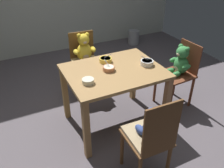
{
  "coord_description": "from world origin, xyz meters",
  "views": [
    {
      "loc": [
        -1.03,
        -2.06,
        2.0
      ],
      "look_at": [
        0.0,
        0.05,
        0.54
      ],
      "focal_mm": 38.2,
      "sensor_mm": 36.0,
      "label": 1
    }
  ],
  "objects_px": {
    "porridge_bowl_terracotta_center": "(109,68)",
    "metal_pail": "(134,37)",
    "teddy_chair_near_front": "(150,133)",
    "porridge_bowl_white_near_right": "(147,63)",
    "porridge_bowl_cream_near_left": "(88,81)",
    "teddy_chair_far_center": "(85,55)",
    "dining_table": "(114,79)",
    "porridge_bowl_yellow_far_center": "(106,60)",
    "teddy_chair_near_right": "(180,66)"
  },
  "relations": [
    {
      "from": "porridge_bowl_terracotta_center",
      "to": "metal_pail",
      "type": "xyz_separation_m",
      "value": [
        1.6,
        2.13,
        -0.63
      ]
    },
    {
      "from": "teddy_chair_near_front",
      "to": "porridge_bowl_white_near_right",
      "type": "height_order",
      "value": "teddy_chair_near_front"
    },
    {
      "from": "metal_pail",
      "to": "porridge_bowl_white_near_right",
      "type": "bearing_deg",
      "value": -117.7
    },
    {
      "from": "porridge_bowl_cream_near_left",
      "to": "teddy_chair_far_center",
      "type": "bearing_deg",
      "value": 71.88
    },
    {
      "from": "dining_table",
      "to": "teddy_chair_far_center",
      "type": "distance_m",
      "value": 0.83
    },
    {
      "from": "teddy_chair_far_center",
      "to": "dining_table",
      "type": "bearing_deg",
      "value": 6.61
    },
    {
      "from": "porridge_bowl_white_near_right",
      "to": "teddy_chair_near_front",
      "type": "bearing_deg",
      "value": -120.52
    },
    {
      "from": "porridge_bowl_white_near_right",
      "to": "metal_pail",
      "type": "relative_size",
      "value": 0.54
    },
    {
      "from": "dining_table",
      "to": "porridge_bowl_white_near_right",
      "type": "height_order",
      "value": "porridge_bowl_white_near_right"
    },
    {
      "from": "porridge_bowl_yellow_far_center",
      "to": "metal_pail",
      "type": "distance_m",
      "value": 2.56
    },
    {
      "from": "teddy_chair_near_right",
      "to": "porridge_bowl_terracotta_center",
      "type": "xyz_separation_m",
      "value": [
        -1.02,
        0.0,
        0.2
      ]
    },
    {
      "from": "teddy_chair_near_right",
      "to": "porridge_bowl_white_near_right",
      "type": "distance_m",
      "value": 0.61
    },
    {
      "from": "teddy_chair_near_front",
      "to": "porridge_bowl_terracotta_center",
      "type": "bearing_deg",
      "value": 0.73
    },
    {
      "from": "teddy_chair_far_center",
      "to": "metal_pail",
      "type": "xyz_separation_m",
      "value": [
        1.59,
        1.32,
        -0.44
      ]
    },
    {
      "from": "porridge_bowl_white_near_right",
      "to": "metal_pail",
      "type": "distance_m",
      "value": 2.57
    },
    {
      "from": "porridge_bowl_cream_near_left",
      "to": "porridge_bowl_yellow_far_center",
      "type": "distance_m",
      "value": 0.5
    },
    {
      "from": "porridge_bowl_cream_near_left",
      "to": "metal_pail",
      "type": "xyz_separation_m",
      "value": [
        1.91,
        2.28,
        -0.63
      ]
    },
    {
      "from": "porridge_bowl_white_near_right",
      "to": "porridge_bowl_yellow_far_center",
      "type": "xyz_separation_m",
      "value": [
        -0.39,
        0.28,
        -0.0
      ]
    },
    {
      "from": "porridge_bowl_cream_near_left",
      "to": "teddy_chair_near_front",
      "type": "bearing_deg",
      "value": -67.57
    },
    {
      "from": "porridge_bowl_yellow_far_center",
      "to": "metal_pail",
      "type": "xyz_separation_m",
      "value": [
        1.55,
        1.93,
        -0.63
      ]
    },
    {
      "from": "porridge_bowl_white_near_right",
      "to": "porridge_bowl_yellow_far_center",
      "type": "distance_m",
      "value": 0.48
    },
    {
      "from": "dining_table",
      "to": "porridge_bowl_white_near_right",
      "type": "bearing_deg",
      "value": -8.17
    },
    {
      "from": "porridge_bowl_cream_near_left",
      "to": "porridge_bowl_terracotta_center",
      "type": "bearing_deg",
      "value": 26.64
    },
    {
      "from": "teddy_chair_near_right",
      "to": "porridge_bowl_cream_near_left",
      "type": "relative_size",
      "value": 7.1
    },
    {
      "from": "teddy_chair_far_center",
      "to": "teddy_chair_near_right",
      "type": "bearing_deg",
      "value": 54.56
    },
    {
      "from": "porridge_bowl_terracotta_center",
      "to": "porridge_bowl_white_near_right",
      "type": "relative_size",
      "value": 0.9
    },
    {
      "from": "teddy_chair_near_right",
      "to": "teddy_chair_far_center",
      "type": "xyz_separation_m",
      "value": [
        -1.0,
        0.82,
        0.01
      ]
    },
    {
      "from": "dining_table",
      "to": "porridge_bowl_cream_near_left",
      "type": "distance_m",
      "value": 0.41
    },
    {
      "from": "teddy_chair_near_right",
      "to": "porridge_bowl_white_near_right",
      "type": "relative_size",
      "value": 5.54
    },
    {
      "from": "porridge_bowl_terracotta_center",
      "to": "teddy_chair_far_center",
      "type": "bearing_deg",
      "value": 88.92
    },
    {
      "from": "porridge_bowl_terracotta_center",
      "to": "porridge_bowl_cream_near_left",
      "type": "bearing_deg",
      "value": -153.36
    },
    {
      "from": "dining_table",
      "to": "porridge_bowl_cream_near_left",
      "type": "bearing_deg",
      "value": -159.34
    },
    {
      "from": "teddy_chair_far_center",
      "to": "porridge_bowl_cream_near_left",
      "type": "distance_m",
      "value": 1.03
    },
    {
      "from": "teddy_chair_far_center",
      "to": "porridge_bowl_yellow_far_center",
      "type": "bearing_deg",
      "value": 7.51
    },
    {
      "from": "teddy_chair_near_front",
      "to": "porridge_bowl_cream_near_left",
      "type": "xyz_separation_m",
      "value": [
        -0.29,
        0.7,
        0.22
      ]
    },
    {
      "from": "porridge_bowl_white_near_right",
      "to": "metal_pail",
      "type": "xyz_separation_m",
      "value": [
        1.16,
        2.21,
        -0.64
      ]
    },
    {
      "from": "porridge_bowl_yellow_far_center",
      "to": "teddy_chair_near_right",
      "type": "bearing_deg",
      "value": -12.17
    },
    {
      "from": "porridge_bowl_yellow_far_center",
      "to": "porridge_bowl_white_near_right",
      "type": "bearing_deg",
      "value": -35.15
    },
    {
      "from": "porridge_bowl_white_near_right",
      "to": "porridge_bowl_yellow_far_center",
      "type": "height_order",
      "value": "porridge_bowl_white_near_right"
    },
    {
      "from": "teddy_chair_near_front",
      "to": "porridge_bowl_white_near_right",
      "type": "xyz_separation_m",
      "value": [
        0.46,
        0.78,
        0.23
      ]
    },
    {
      "from": "teddy_chair_near_right",
      "to": "teddy_chair_far_center",
      "type": "distance_m",
      "value": 1.3
    },
    {
      "from": "teddy_chair_far_center",
      "to": "teddy_chair_near_front",
      "type": "xyz_separation_m",
      "value": [
        -0.03,
        -1.67,
        -0.03
      ]
    },
    {
      "from": "teddy_chair_near_right",
      "to": "porridge_bowl_yellow_far_center",
      "type": "relative_size",
      "value": 5.85
    },
    {
      "from": "teddy_chair_near_front",
      "to": "porridge_bowl_white_near_right",
      "type": "bearing_deg",
      "value": -28.98
    },
    {
      "from": "teddy_chair_near_right",
      "to": "metal_pail",
      "type": "relative_size",
      "value": 2.98
    },
    {
      "from": "metal_pail",
      "to": "dining_table",
      "type": "bearing_deg",
      "value": -125.77
    },
    {
      "from": "dining_table",
      "to": "porridge_bowl_terracotta_center",
      "type": "xyz_separation_m",
      "value": [
        -0.06,
        0.02,
        0.15
      ]
    },
    {
      "from": "teddy_chair_far_center",
      "to": "teddy_chair_near_front",
      "type": "relative_size",
      "value": 0.95
    },
    {
      "from": "porridge_bowl_white_near_right",
      "to": "metal_pail",
      "type": "bearing_deg",
      "value": 62.3
    },
    {
      "from": "teddy_chair_near_front",
      "to": "porridge_bowl_terracotta_center",
      "type": "distance_m",
      "value": 0.88
    }
  ]
}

